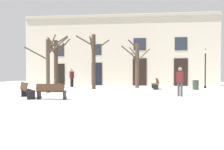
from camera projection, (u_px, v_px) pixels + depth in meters
ground_plane at (109, 95)px, 13.99m from camera, size 31.95×31.95×0.00m
building_facade at (119, 50)px, 22.35m from camera, size 19.97×0.60×7.32m
tree_center at (56, 61)px, 19.15m from camera, size 1.89×2.34×4.40m
tree_foreground at (137, 64)px, 19.29m from camera, size 2.56×0.72×4.28m
tree_left_of_center at (93, 58)px, 17.96m from camera, size 2.80×2.56×4.54m
tree_right_of_center at (49, 61)px, 15.09m from camera, size 2.78×1.86×4.20m
streetlamp at (205, 64)px, 18.77m from camera, size 0.30×0.30×3.46m
litter_bin at (196, 85)px, 17.43m from camera, size 0.50×0.50×0.75m
bench_far_corner at (57, 84)px, 17.07m from camera, size 1.06×1.60×0.90m
bench_near_lamp at (156, 84)px, 18.04m from camera, size 0.51×1.63×0.90m
bench_back_to_back_right at (27, 90)px, 12.18m from camera, size 1.42×1.58×0.90m
bench_by_litter_bin at (51, 91)px, 11.57m from camera, size 1.59×0.48×0.85m
person_crossing_plaza at (72, 77)px, 20.32m from camera, size 0.40×0.44×1.72m
person_by_shop_door at (180, 80)px, 12.94m from camera, size 0.44×0.38×1.75m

